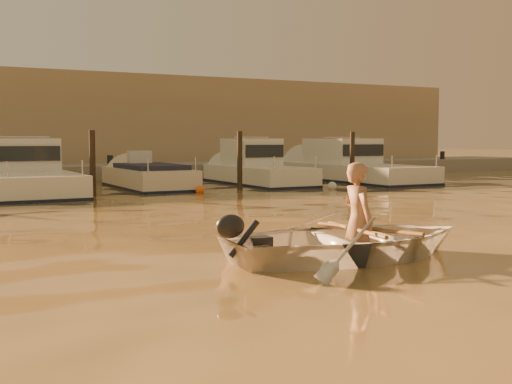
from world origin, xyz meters
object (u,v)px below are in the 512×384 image
moored_boat_3 (148,182)px  waterfront_building (31,125)px  moored_boat_5 (352,166)px  moored_boat_2 (26,173)px  person (358,221)px  dinghy (352,240)px  moored_boat_4 (258,168)px

moored_boat_3 → waterfront_building: (-2.28, 11.00, 2.17)m
moored_boat_5 → waterfront_building: waterfront_building is taller
moored_boat_2 → moored_boat_3: (4.09, 0.00, -0.40)m
moored_boat_3 → waterfront_building: bearing=101.7°
person → moored_boat_2: 14.47m
dinghy → moored_boat_4: size_ratio=0.58×
dinghy → moored_boat_2: (-2.47, 14.23, 0.35)m
moored_boat_2 → person: bearing=-79.8°
moored_boat_2 → moored_boat_4: same height
dinghy → person: (0.10, -0.01, 0.28)m
moored_boat_3 → moored_boat_5: (8.85, 0.00, 0.40)m
moored_boat_4 → waterfront_building: (-6.67, 11.00, 1.77)m
person → waterfront_building: waterfront_building is taller
person → moored_boat_4: (5.91, 14.24, 0.08)m
moored_boat_2 → moored_boat_4: bearing=0.0°
person → waterfront_building: 25.32m
moored_boat_4 → waterfront_building: bearing=121.2°
person → moored_boat_2: bearing=14.0°
moored_boat_5 → moored_boat_4: bearing=180.0°
moored_boat_4 → moored_boat_2: bearing=180.0°
person → moored_boat_3: 14.32m
moored_boat_5 → person: bearing=-126.1°
moored_boat_4 → dinghy: bearing=-112.9°
person → moored_boat_3: (1.52, 14.24, -0.32)m
dinghy → moored_boat_3: 14.33m
dinghy → person: 0.30m
waterfront_building → moored_boat_4: bearing=-58.8°
moored_boat_3 → moored_boat_2: bearing=180.0°
moored_boat_2 → moored_boat_3: moored_boat_2 is taller
moored_boat_3 → waterfront_building: 11.44m
dinghy → moored_boat_5: (10.47, 14.23, 0.35)m
moored_boat_4 → person: bearing=-112.5°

